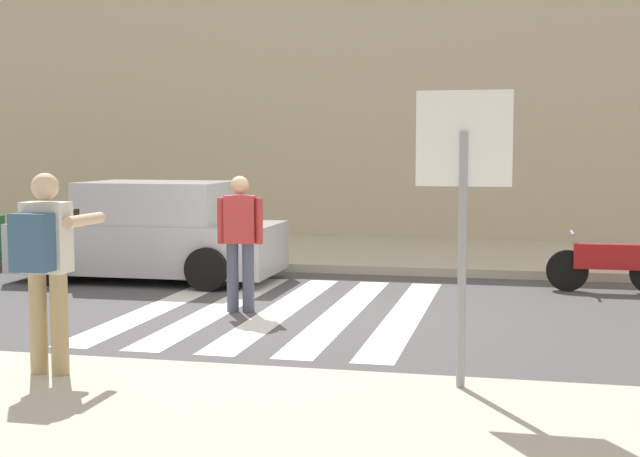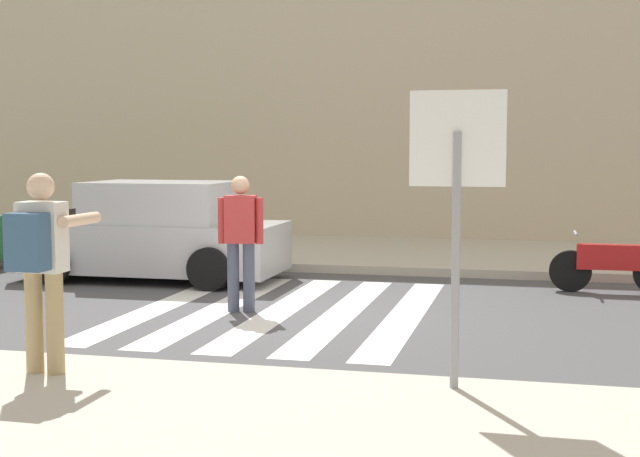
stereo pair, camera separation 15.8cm
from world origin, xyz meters
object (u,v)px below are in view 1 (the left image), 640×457
Objects in this scene: photographer_with_backpack at (45,256)px; parked_car_silver at (151,234)px; motorcycle at (609,264)px; pedestrian_crossing at (240,236)px; stop_sign at (464,173)px.

photographer_with_backpack reaches higher than parked_car_silver.
pedestrian_crossing is at bearing -150.84° from motorcycle.
parked_car_silver reaches higher than motorcycle.
photographer_with_backpack is at bearing -74.42° from parked_car_silver.
stop_sign is 4.69m from pedestrian_crossing.
parked_car_silver is at bearing 131.75° from stop_sign.
motorcycle is (4.70, 2.62, -0.56)m from pedestrian_crossing.
stop_sign is 1.36× the size of motorcycle.
pedestrian_crossing is 0.98× the size of motorcycle.
parked_car_silver is (-5.20, 5.82, -1.15)m from stop_sign.
motorcycle is at bearing 2.49° from parked_car_silver.
parked_car_silver is 2.33× the size of motorcycle.
photographer_with_backpack is at bearing -128.50° from motorcycle.
pedestrian_crossing is at bearing 130.52° from stop_sign.
photographer_with_backpack reaches higher than motorcycle.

